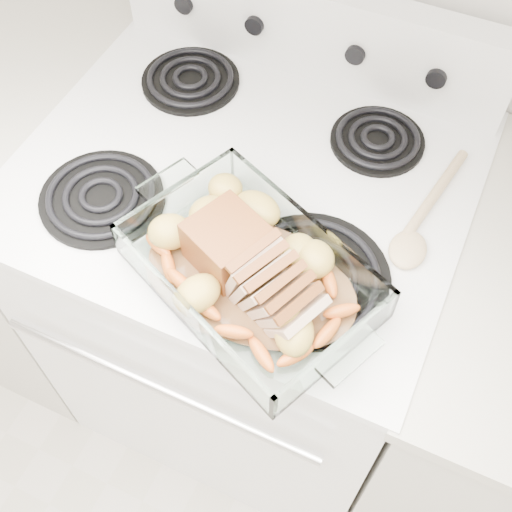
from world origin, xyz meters
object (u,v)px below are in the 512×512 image
at_px(electric_range, 247,298).
at_px(baking_dish, 250,277).
at_px(pork_roast, 242,263).
at_px(counter_left, 16,209).

height_order(electric_range, baking_dish, electric_range).
relative_size(baking_dish, pork_roast, 1.58).
xyz_separation_m(counter_left, pork_roast, (0.76, -0.21, 0.52)).
distance_m(electric_range, counter_left, 0.67).
relative_size(electric_range, pork_roast, 4.81).
bearing_deg(electric_range, pork_roast, -65.41).
distance_m(baking_dish, pork_roast, 0.03).
xyz_separation_m(electric_range, baking_dish, (0.11, -0.21, 0.48)).
height_order(baking_dish, pork_roast, pork_roast).
distance_m(electric_range, baking_dish, 0.54).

